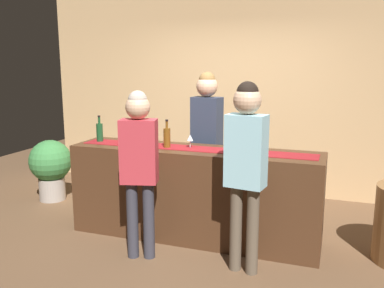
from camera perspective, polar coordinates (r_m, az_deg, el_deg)
ground_plane at (r=4.69m, az=0.25°, el=-12.55°), size 10.00×10.00×0.00m
back_wall at (r=6.13m, az=6.20°, el=7.02°), size 6.00×0.12×2.90m
bar_counter at (r=4.51m, az=0.26°, el=-6.80°), size 2.68×0.60×0.99m
counter_runner_cloth at (r=4.39m, az=0.26°, el=-0.62°), size 2.54×0.28×0.01m
wine_bottle_green at (r=4.87m, az=-12.53°, el=1.62°), size 0.07×0.07×0.30m
wine_bottle_amber at (r=4.43m, az=-3.45°, el=0.93°), size 0.07×0.07×0.30m
wine_glass_near_customer at (r=4.41m, az=-0.27°, el=0.81°), size 0.07×0.07×0.14m
wine_glass_mid_counter at (r=4.19m, az=5.87°, el=0.21°), size 0.07×0.07×0.14m
wine_glass_far_end at (r=4.74m, az=-9.76°, el=1.37°), size 0.07×0.07×0.14m
bartender at (r=4.92m, az=2.03°, el=2.08°), size 0.37×0.25×1.77m
customer_sipping at (r=3.65m, az=7.39°, el=-1.79°), size 0.37×0.25×1.73m
customer_browsing at (r=3.94m, az=-7.26°, el=-1.91°), size 0.38×0.28×1.63m
potted_plant_tall at (r=6.06m, az=-18.78°, el=-2.82°), size 0.57×0.57×0.84m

